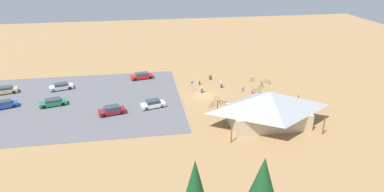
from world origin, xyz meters
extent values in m
plane|color=#937047|center=(0.00, 0.00, 0.00)|extent=(160.00, 160.00, 0.00)
cube|color=#56565B|center=(25.09, -0.81, 0.03)|extent=(40.31, 29.39, 0.05)
cube|color=#C6B28E|center=(-7.56, 13.01, 1.36)|extent=(12.23, 6.68, 2.71)
pyramid|color=#93999E|center=(-7.56, 13.01, 4.20)|extent=(14.84, 9.29, 2.97)
cylinder|color=brown|center=(-14.78, 8.56, 1.36)|extent=(0.20, 0.20, 2.71)
cylinder|color=brown|center=(-0.34, 8.56, 1.36)|extent=(0.20, 0.20, 2.71)
cylinder|color=brown|center=(-14.78, 17.46, 1.36)|extent=(0.20, 0.20, 2.71)
cylinder|color=brown|center=(-0.34, 17.46, 1.36)|extent=(0.20, 0.20, 2.71)
cylinder|color=brown|center=(-2.88, -8.72, 0.45)|extent=(0.60, 0.60, 0.90)
cylinder|color=#99999E|center=(2.12, -2.68, 1.10)|extent=(0.08, 0.08, 2.20)
cube|color=#1959B2|center=(2.12, -2.68, 1.90)|extent=(0.56, 0.04, 0.40)
cone|color=#14421E|center=(7.51, 31.64, 4.60)|extent=(2.45, 2.45, 5.15)
cone|color=#14421E|center=(0.55, 32.20, 4.74)|extent=(2.78, 2.78, 4.61)
torus|color=black|center=(-11.97, -6.38, 0.34)|extent=(0.61, 0.38, 0.69)
torus|color=black|center=(-11.12, -5.87, 0.34)|extent=(0.61, 0.38, 0.69)
cylinder|color=red|center=(-11.54, -6.12, 0.46)|extent=(0.80, 0.50, 0.04)
cylinder|color=red|center=(-11.70, -6.21, 0.55)|extent=(0.04, 0.04, 0.42)
cube|color=black|center=(-11.70, -6.21, 0.77)|extent=(0.21, 0.17, 0.05)
cylinder|color=red|center=(-11.20, -5.92, 0.58)|extent=(0.04, 0.04, 0.47)
cylinder|color=black|center=(-11.20, -5.92, 0.81)|extent=(0.27, 0.43, 0.03)
torus|color=black|center=(-10.08, 2.54, 0.33)|extent=(0.60, 0.35, 0.66)
torus|color=black|center=(-9.16, 3.03, 0.33)|extent=(0.60, 0.35, 0.66)
cylinder|color=orange|center=(-9.62, 2.79, 0.44)|extent=(0.86, 0.49, 0.04)
cylinder|color=orange|center=(-9.79, 2.70, 0.52)|extent=(0.04, 0.04, 0.37)
cube|color=black|center=(-9.79, 2.70, 0.70)|extent=(0.21, 0.17, 0.05)
cylinder|color=orange|center=(-9.25, 2.98, 0.56)|extent=(0.04, 0.04, 0.45)
cylinder|color=black|center=(-9.25, 2.98, 0.78)|extent=(0.26, 0.44, 0.03)
torus|color=black|center=(-11.83, 1.73, 0.36)|extent=(0.51, 0.56, 0.72)
torus|color=black|center=(-11.12, 2.53, 0.36)|extent=(0.51, 0.56, 0.72)
cylinder|color=yellow|center=(-11.47, 2.13, 0.48)|extent=(0.68, 0.76, 0.04)
cylinder|color=yellow|center=(-11.60, 1.98, 0.56)|extent=(0.04, 0.04, 0.40)
cube|color=black|center=(-11.60, 1.98, 0.76)|extent=(0.19, 0.20, 0.05)
cylinder|color=yellow|center=(-11.19, 2.45, 0.57)|extent=(0.04, 0.04, 0.42)
cylinder|color=black|center=(-11.19, 2.45, 0.78)|extent=(0.38, 0.34, 0.03)
torus|color=black|center=(-2.01, 4.24, 0.34)|extent=(0.64, 0.32, 0.69)
torus|color=black|center=(-2.98, 4.67, 0.34)|extent=(0.64, 0.32, 0.69)
cylinder|color=black|center=(-2.49, 4.46, 0.46)|extent=(0.91, 0.43, 0.04)
cylinder|color=black|center=(-2.32, 4.38, 0.55)|extent=(0.04, 0.04, 0.41)
cube|color=black|center=(-2.32, 4.38, 0.75)|extent=(0.22, 0.15, 0.05)
cylinder|color=black|center=(-2.88, 4.63, 0.57)|extent=(0.04, 0.04, 0.45)
cylinder|color=black|center=(-2.88, 4.63, 0.80)|extent=(0.23, 0.45, 0.03)
torus|color=black|center=(-12.88, -4.38, 0.36)|extent=(0.15, 0.71, 0.72)
torus|color=black|center=(-12.71, -3.30, 0.36)|extent=(0.15, 0.71, 0.72)
cylinder|color=#B7B7BC|center=(-12.79, -3.84, 0.48)|extent=(0.19, 0.99, 0.04)
cylinder|color=#B7B7BC|center=(-12.82, -4.03, 0.55)|extent=(0.04, 0.04, 0.38)
cube|color=black|center=(-12.82, -4.03, 0.74)|extent=(0.11, 0.21, 0.05)
cylinder|color=#B7B7BC|center=(-12.73, -3.41, 0.59)|extent=(0.04, 0.04, 0.46)
cylinder|color=black|center=(-12.73, -3.41, 0.81)|extent=(0.48, 0.11, 0.03)
torus|color=black|center=(-9.18, 0.65, 0.38)|extent=(0.11, 0.76, 0.76)
torus|color=black|center=(-9.08, 1.68, 0.38)|extent=(0.11, 0.76, 0.76)
cylinder|color=#2347B7|center=(-9.13, 1.17, 0.50)|extent=(0.13, 0.96, 0.04)
cylinder|color=#2347B7|center=(-9.14, 0.98, 0.58)|extent=(0.04, 0.04, 0.39)
cube|color=black|center=(-9.14, 0.98, 0.77)|extent=(0.10, 0.21, 0.05)
cylinder|color=#2347B7|center=(-9.09, 1.58, 0.60)|extent=(0.04, 0.04, 0.45)
cylinder|color=black|center=(-9.09, 1.58, 0.83)|extent=(0.48, 0.08, 0.03)
torus|color=black|center=(-12.31, -1.97, 0.38)|extent=(0.69, 0.39, 0.76)
torus|color=black|center=(-11.36, -1.47, 0.38)|extent=(0.69, 0.39, 0.76)
cylinder|color=#197A7F|center=(-11.84, -1.72, 0.50)|extent=(0.89, 0.49, 0.04)
cylinder|color=#197A7F|center=(-12.01, -1.81, 0.57)|extent=(0.04, 0.04, 0.39)
cube|color=black|center=(-12.01, -1.81, 0.77)|extent=(0.21, 0.16, 0.05)
cylinder|color=#197A7F|center=(-11.46, -1.52, 0.64)|extent=(0.04, 0.04, 0.52)
cylinder|color=black|center=(-11.46, -1.52, 0.90)|extent=(0.25, 0.44, 0.03)
torus|color=black|center=(-14.61, -3.90, 0.35)|extent=(0.34, 0.65, 0.71)
torus|color=black|center=(-14.14, -4.87, 0.35)|extent=(0.34, 0.65, 0.71)
cylinder|color=#722D9E|center=(-14.37, -4.39, 0.47)|extent=(0.46, 0.91, 0.04)
cylinder|color=#722D9E|center=(-14.46, -4.21, 0.57)|extent=(0.04, 0.04, 0.44)
cube|color=black|center=(-14.46, -4.21, 0.79)|extent=(0.16, 0.21, 0.05)
cylinder|color=#722D9E|center=(-14.19, -4.78, 0.60)|extent=(0.04, 0.04, 0.49)
cylinder|color=black|center=(-14.19, -4.78, 0.84)|extent=(0.45, 0.24, 0.03)
torus|color=black|center=(-1.97, 3.25, 0.37)|extent=(0.42, 0.65, 0.74)
torus|color=black|center=(-1.46, 2.42, 0.37)|extent=(0.42, 0.65, 0.74)
cylinder|color=silver|center=(-1.71, 2.83, 0.49)|extent=(0.50, 0.78, 0.04)
cylinder|color=silver|center=(-1.80, 2.98, 0.59)|extent=(0.04, 0.04, 0.45)
cube|color=black|center=(-1.80, 2.98, 0.82)|extent=(0.17, 0.21, 0.05)
cylinder|color=silver|center=(-1.51, 2.50, 0.61)|extent=(0.04, 0.04, 0.49)
cylinder|color=black|center=(-1.51, 2.50, 0.86)|extent=(0.43, 0.28, 0.03)
torus|color=black|center=(-8.20, -1.66, 0.33)|extent=(0.40, 0.57, 0.66)
torus|color=black|center=(-7.62, -0.78, 0.33)|extent=(0.40, 0.57, 0.66)
cylinder|color=#1E7F38|center=(-7.91, -1.22, 0.44)|extent=(0.56, 0.83, 0.04)
cylinder|color=#1E7F38|center=(-8.01, -1.38, 0.53)|extent=(0.04, 0.04, 0.39)
cube|color=black|center=(-8.01, -1.38, 0.72)|extent=(0.18, 0.21, 0.05)
cylinder|color=#1E7F38|center=(-7.68, -0.87, 0.54)|extent=(0.04, 0.04, 0.43)
cylinder|color=black|center=(-7.68, -0.87, 0.76)|extent=(0.42, 0.29, 0.03)
torus|color=black|center=(-9.85, -0.05, 0.35)|extent=(0.70, 0.17, 0.71)
torus|color=black|center=(-10.91, 0.16, 0.35)|extent=(0.70, 0.17, 0.71)
cylinder|color=red|center=(-10.38, 0.05, 0.47)|extent=(0.98, 0.22, 0.04)
cylinder|color=red|center=(-10.19, 0.02, 0.56)|extent=(0.04, 0.04, 0.40)
cube|color=black|center=(-10.19, 0.02, 0.76)|extent=(0.21, 0.12, 0.05)
cylinder|color=red|center=(-10.80, 0.14, 0.59)|extent=(0.04, 0.04, 0.48)
cylinder|color=black|center=(-10.80, 0.14, 0.83)|extent=(0.12, 0.48, 0.03)
torus|color=black|center=(0.09, 5.32, 0.37)|extent=(0.58, 0.53, 0.74)
torus|color=black|center=(-0.62, 4.68, 0.37)|extent=(0.58, 0.53, 0.74)
cylinder|color=orange|center=(-0.27, 5.00, 0.49)|extent=(0.68, 0.62, 0.04)
cylinder|color=orange|center=(-0.14, 5.12, 0.61)|extent=(0.04, 0.04, 0.48)
cube|color=black|center=(-0.14, 5.12, 0.85)|extent=(0.20, 0.19, 0.05)
cylinder|color=orange|center=(-0.55, 4.75, 0.62)|extent=(0.04, 0.04, 0.50)
cylinder|color=black|center=(-0.55, 4.75, 0.87)|extent=(0.34, 0.38, 0.03)
cube|color=#1E6B3D|center=(27.97, -0.06, 0.56)|extent=(4.97, 2.92, 0.57)
cube|color=#2D3842|center=(27.97, -0.06, 1.09)|extent=(2.93, 2.23, 0.50)
cylinder|color=black|center=(29.32, 1.12, 0.37)|extent=(0.67, 0.36, 0.64)
cylinder|color=black|center=(29.71, -0.51, 0.37)|extent=(0.67, 0.36, 0.64)
cylinder|color=black|center=(26.23, 0.38, 0.37)|extent=(0.67, 0.36, 0.64)
cylinder|color=black|center=(26.62, -1.25, 0.37)|extent=(0.67, 0.36, 0.64)
cube|color=red|center=(11.75, -11.44, 0.58)|extent=(5.03, 2.67, 0.62)
cube|color=#2D3842|center=(11.75, -11.44, 1.16)|extent=(2.93, 2.06, 0.54)
cylinder|color=black|center=(13.20, -10.36, 0.37)|extent=(0.67, 0.34, 0.64)
cylinder|color=black|center=(13.49, -11.91, 0.37)|extent=(0.67, 0.34, 0.64)
cylinder|color=black|center=(10.00, -10.97, 0.37)|extent=(0.67, 0.34, 0.64)
cylinder|color=black|center=(10.30, -12.52, 0.37)|extent=(0.67, 0.34, 0.64)
cube|color=#1E42B2|center=(36.28, -0.40, 0.57)|extent=(4.62, 3.11, 0.60)
cube|color=#2D3842|center=(36.28, -0.40, 1.15)|extent=(2.78, 2.25, 0.56)
cylinder|color=black|center=(34.66, -0.22, 0.37)|extent=(0.68, 0.43, 0.64)
cylinder|color=black|center=(35.18, -1.61, 0.37)|extent=(0.68, 0.43, 0.64)
cube|color=white|center=(10.24, 3.73, 0.59)|extent=(4.53, 2.73, 0.64)
cube|color=#2D3842|center=(10.24, 3.73, 1.20)|extent=(2.67, 2.06, 0.58)
cylinder|color=black|center=(11.44, 4.81, 0.37)|extent=(0.67, 0.38, 0.64)
cylinder|color=black|center=(11.82, 3.37, 0.37)|extent=(0.67, 0.38, 0.64)
cylinder|color=black|center=(8.65, 4.08, 0.37)|extent=(0.67, 0.38, 0.64)
cylinder|color=black|center=(9.04, 2.64, 0.37)|extent=(0.67, 0.38, 0.64)
cube|color=tan|center=(38.33, -7.48, 0.62)|extent=(4.62, 2.78, 0.69)
cube|color=#2D3842|center=(38.33, -7.48, 1.20)|extent=(2.72, 2.13, 0.48)
cylinder|color=black|center=(36.71, -7.04, 0.37)|extent=(0.67, 0.36, 0.64)
cylinder|color=black|center=(37.09, -8.60, 0.37)|extent=(0.67, 0.36, 0.64)
cube|color=maroon|center=(17.33, 5.21, 0.59)|extent=(4.75, 2.85, 0.65)
cube|color=#2D3842|center=(17.33, 5.21, 1.22)|extent=(2.80, 2.17, 0.60)
cylinder|color=black|center=(18.60, 6.36, 0.37)|extent=(0.67, 0.36, 0.64)
cylinder|color=black|center=(18.99, 4.76, 0.37)|extent=(0.67, 0.36, 0.64)
cylinder|color=black|center=(15.67, 5.66, 0.37)|extent=(0.67, 0.36, 0.64)
cylinder|color=black|center=(16.05, 4.06, 0.37)|extent=(0.67, 0.36, 0.64)
cube|color=#BCBCC1|center=(27.96, -7.84, 0.58)|extent=(4.79, 2.99, 0.61)
cube|color=#2D3842|center=(27.96, -7.84, 1.13)|extent=(2.84, 2.24, 0.49)
cylinder|color=black|center=(29.19, -6.65, 0.37)|extent=(0.68, 0.39, 0.64)
cylinder|color=black|center=(29.64, -8.20, 0.37)|extent=(0.68, 0.39, 0.64)
cylinder|color=black|center=(26.28, -7.49, 0.37)|extent=(0.68, 0.39, 0.64)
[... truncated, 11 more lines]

